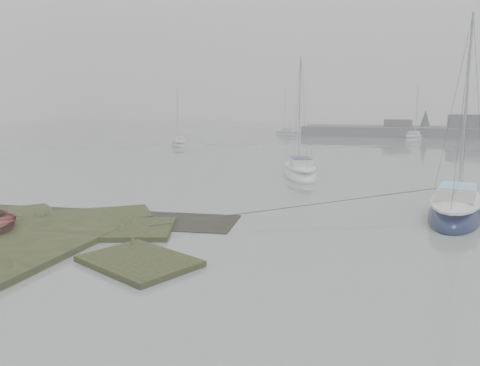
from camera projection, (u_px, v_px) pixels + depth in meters
The scene contains 6 objects.
ground at pixel (294, 157), 43.61m from camera, with size 160.00×160.00×0.00m, color slate.
sailboat_main at pixel (456, 211), 20.60m from camera, with size 3.57×7.06×9.52m.
sailboat_white at pixel (300, 173), 31.89m from camera, with size 3.85×6.47×8.67m.
sailboat_far_a at pixel (179, 144), 54.54m from camera, with size 3.94×5.32×7.25m.
sailboat_far_b at pixel (414, 139), 61.89m from camera, with size 3.32×5.90×7.92m.
sailboat_far_c at pixel (288, 134), 71.92m from camera, with size 5.40×4.74×7.68m.
Camera 1 is at (7.56, -13.03, 5.01)m, focal length 35.00 mm.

